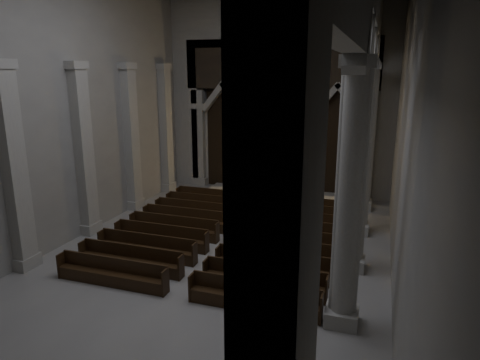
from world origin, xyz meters
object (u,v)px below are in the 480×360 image
(candle_stand_right, at_px, (306,198))
(worshipper, at_px, (255,203))
(altar_rail, at_px, (267,190))
(pews, at_px, (228,237))
(altar, at_px, (287,185))
(candle_stand_left, at_px, (226,190))

(candle_stand_right, height_order, worshipper, candle_stand_right)
(altar_rail, xyz_separation_m, candle_stand_right, (2.35, -0.04, -0.29))
(worshipper, bearing_deg, altar_rail, 65.11)
(pews, distance_m, worshipper, 4.66)
(altar, relative_size, altar_rail, 0.41)
(candle_stand_right, distance_m, worshipper, 3.34)
(altar_rail, bearing_deg, altar, 58.76)
(pews, relative_size, worshipper, 9.74)
(candle_stand_left, relative_size, worshipper, 1.39)
(altar_rail, bearing_deg, candle_stand_left, 178.82)
(candle_stand_left, xyz_separation_m, pews, (2.70, -7.02, -0.08))
(altar, xyz_separation_m, candle_stand_left, (-3.58, -1.39, -0.30))
(pews, bearing_deg, candle_stand_left, 111.04)
(altar, distance_m, worshipper, 3.89)
(candle_stand_left, height_order, candle_stand_right, candle_stand_left)
(altar_rail, xyz_separation_m, candle_stand_left, (-2.70, 0.06, -0.28))
(altar, relative_size, candle_stand_left, 1.47)
(worshipper, bearing_deg, pews, -111.53)
(altar, height_order, altar_rail, altar)
(altar, bearing_deg, altar_rail, -121.24)
(altar_rail, height_order, pews, altar_rail)
(altar_rail, distance_m, candle_stand_left, 2.71)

